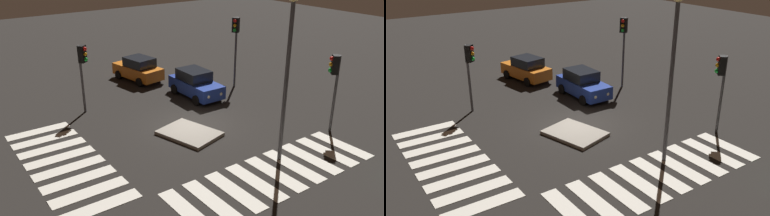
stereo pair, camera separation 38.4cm
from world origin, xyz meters
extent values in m
plane|color=black|center=(0.00, 0.00, 0.00)|extent=(80.00, 80.00, 0.00)
cube|color=gray|center=(0.93, -0.83, 0.09)|extent=(3.39, 2.88, 0.18)
cube|color=orange|center=(-8.55, 1.33, 0.67)|extent=(4.11, 2.32, 0.79)
cube|color=black|center=(-8.32, 1.37, 1.39)|extent=(2.22, 1.84, 0.64)
cylinder|color=black|center=(-9.60, 0.32, 0.31)|extent=(0.65, 0.33, 0.62)
cylinder|color=black|center=(-9.88, 1.92, 0.31)|extent=(0.65, 0.33, 0.62)
cylinder|color=black|center=(-7.23, 0.74, 0.31)|extent=(0.65, 0.33, 0.62)
cylinder|color=black|center=(-7.51, 2.34, 0.31)|extent=(0.65, 0.33, 0.62)
sphere|color=#F2EABF|center=(-10.35, 0.55, 0.67)|extent=(0.21, 0.21, 0.21)
sphere|color=#F2EABF|center=(-10.51, 1.45, 0.67)|extent=(0.21, 0.21, 0.21)
cube|color=#1E389E|center=(-3.41, 2.74, 0.68)|extent=(3.97, 1.74, 0.81)
cube|color=black|center=(-3.65, 2.74, 1.42)|extent=(2.04, 1.56, 0.66)
cylinder|color=black|center=(-2.17, 3.56, 0.32)|extent=(0.64, 0.24, 0.64)
cylinder|color=black|center=(-2.19, 1.89, 0.32)|extent=(0.64, 0.24, 0.64)
cylinder|color=black|center=(-4.62, 3.58, 0.32)|extent=(0.64, 0.24, 0.64)
cylinder|color=black|center=(-4.64, 1.92, 0.32)|extent=(0.64, 0.24, 0.64)
sphere|color=#F2EABF|center=(-1.46, 3.19, 0.68)|extent=(0.21, 0.21, 0.21)
sphere|color=#F2EABF|center=(-1.47, 2.25, 0.68)|extent=(0.21, 0.21, 0.21)
cylinder|color=#47474C|center=(-3.56, 6.12, 2.36)|extent=(0.14, 0.14, 4.72)
cube|color=black|center=(-3.47, 5.96, 4.24)|extent=(0.54, 0.50, 0.96)
sphere|color=red|center=(-3.37, 5.79, 4.54)|extent=(0.22, 0.22, 0.22)
sphere|color=orange|center=(-3.37, 5.79, 4.24)|extent=(0.22, 0.22, 0.22)
sphere|color=green|center=(-3.37, 5.79, 3.94)|extent=(0.22, 0.22, 0.22)
cylinder|color=#47474C|center=(-5.14, -4.03, 1.99)|extent=(0.14, 0.14, 3.98)
cube|color=black|center=(-4.99, -3.92, 3.50)|extent=(0.52, 0.54, 0.96)
sphere|color=red|center=(-4.84, -3.80, 3.80)|extent=(0.22, 0.22, 0.22)
sphere|color=orange|center=(-4.84, -3.80, 3.50)|extent=(0.22, 0.22, 0.22)
sphere|color=green|center=(-4.84, -3.80, 3.20)|extent=(0.22, 0.22, 0.22)
cylinder|color=#47474C|center=(4.82, 5.52, 2.05)|extent=(0.14, 0.14, 4.10)
cube|color=black|center=(4.70, 5.38, 3.62)|extent=(0.54, 0.53, 0.96)
sphere|color=red|center=(4.57, 5.24, 3.92)|extent=(0.22, 0.22, 0.22)
sphere|color=orange|center=(4.57, 5.24, 3.62)|extent=(0.22, 0.22, 0.22)
sphere|color=green|center=(4.57, 5.24, 3.32)|extent=(0.22, 0.22, 0.22)
cylinder|color=#47474C|center=(5.41, 1.07, 3.59)|extent=(0.18, 0.18, 7.19)
cube|color=silver|center=(-4.02, -7.09, 0.01)|extent=(0.70, 3.20, 0.02)
cube|color=silver|center=(-2.87, -7.09, 0.01)|extent=(0.70, 3.20, 0.02)
cube|color=silver|center=(-1.72, -7.09, 0.01)|extent=(0.70, 3.20, 0.02)
cube|color=silver|center=(-0.57, -7.09, 0.01)|extent=(0.70, 3.20, 0.02)
cube|color=silver|center=(0.58, -7.09, 0.01)|extent=(0.70, 3.20, 0.02)
cube|color=silver|center=(1.73, -7.09, 0.01)|extent=(0.70, 3.20, 0.02)
cube|color=silver|center=(2.88, -7.09, 0.01)|extent=(0.70, 3.20, 0.02)
cube|color=silver|center=(4.02, -7.09, 0.01)|extent=(0.70, 3.20, 0.02)
cube|color=silver|center=(6.19, -4.60, 0.01)|extent=(3.20, 0.70, 0.02)
cube|color=silver|center=(6.19, -3.45, 0.01)|extent=(3.20, 0.70, 0.02)
cube|color=silver|center=(6.19, -2.30, 0.01)|extent=(3.20, 0.70, 0.02)
cube|color=silver|center=(6.19, -1.15, 0.01)|extent=(3.20, 0.70, 0.02)
cube|color=silver|center=(6.19, 0.00, 0.01)|extent=(3.20, 0.70, 0.02)
cube|color=silver|center=(6.19, 1.15, 0.01)|extent=(3.20, 0.70, 0.02)
cube|color=silver|center=(6.19, 2.30, 0.01)|extent=(3.20, 0.70, 0.02)
cube|color=silver|center=(6.19, 3.45, 0.01)|extent=(3.20, 0.70, 0.02)
cube|color=silver|center=(6.19, 4.60, 0.01)|extent=(3.20, 0.70, 0.02)
camera|label=1|loc=(16.55, -11.78, 9.35)|focal=38.34mm
camera|label=2|loc=(16.77, -11.46, 9.35)|focal=38.34mm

